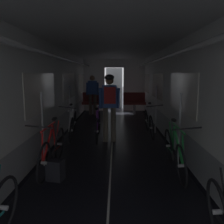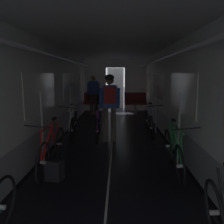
% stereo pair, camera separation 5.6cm
% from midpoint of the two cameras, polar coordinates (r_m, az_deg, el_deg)
% --- Properties ---
extents(train_car_shell, '(3.14, 12.34, 2.57)m').
position_cam_midpoint_polar(train_car_shell, '(5.71, -0.24, 8.91)').
color(train_car_shell, black).
rests_on(train_car_shell, ground).
extents(bench_seat_far_left, '(0.98, 0.51, 0.95)m').
position_cam_midpoint_polar(bench_seat_far_left, '(10.30, -4.74, 2.69)').
color(bench_seat_far_left, gray).
rests_on(bench_seat_far_left, ground).
extents(bench_seat_far_right, '(0.98, 0.51, 0.95)m').
position_cam_midpoint_polar(bench_seat_far_right, '(10.28, 5.31, 2.67)').
color(bench_seat_far_right, gray).
rests_on(bench_seat_far_right, ground).
extents(bicycle_white, '(0.44, 1.69, 0.95)m').
position_cam_midpoint_polar(bicycle_white, '(6.47, -9.89, -2.94)').
color(bicycle_white, black).
rests_on(bicycle_white, ground).
extents(bicycle_green, '(0.44, 1.69, 0.95)m').
position_cam_midpoint_polar(bicycle_green, '(4.28, 14.66, -9.39)').
color(bicycle_green, black).
rests_on(bicycle_green, ground).
extents(bicycle_silver, '(0.44, 1.69, 0.95)m').
position_cam_midpoint_polar(bicycle_silver, '(6.73, 8.86, -2.43)').
color(bicycle_silver, black).
rests_on(bicycle_silver, ground).
extents(bicycle_red, '(0.44, 1.69, 0.95)m').
position_cam_midpoint_polar(bicycle_red, '(4.40, -14.76, -8.88)').
color(bicycle_red, black).
rests_on(bicycle_red, ground).
extents(person_cyclist_aisle, '(0.54, 0.41, 1.73)m').
position_cam_midpoint_polar(person_cyclist_aisle, '(5.87, -0.90, 2.79)').
color(person_cyclist_aisle, brown).
rests_on(person_cyclist_aisle, ground).
extents(bicycle_purple_in_aisle, '(0.44, 1.69, 0.93)m').
position_cam_midpoint_polar(bicycle_purple_in_aisle, '(6.26, -3.76, -3.20)').
color(bicycle_purple_in_aisle, black).
rests_on(bicycle_purple_in_aisle, ground).
extents(person_standing_near_bench, '(0.53, 0.23, 1.69)m').
position_cam_midpoint_polar(person_standing_near_bench, '(9.89, -4.97, 4.79)').
color(person_standing_near_bench, brown).
rests_on(person_standing_near_bench, ground).
extents(backpack_on_floor, '(0.30, 0.26, 0.34)m').
position_cam_midpoint_polar(backpack_on_floor, '(4.06, -14.10, -13.63)').
color(backpack_on_floor, black).
rests_on(backpack_on_floor, ground).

